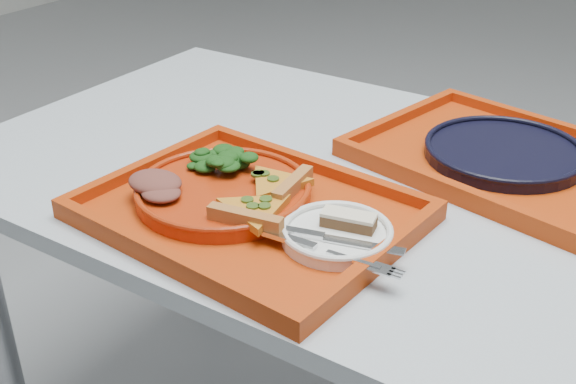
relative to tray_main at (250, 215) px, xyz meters
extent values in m
cube|color=#A1A9B5|center=(0.20, 0.20, -0.02)|extent=(1.60, 0.80, 0.03)
cylinder|color=gray|center=(-0.52, -0.12, -0.40)|extent=(0.05, 0.05, 0.72)
cylinder|color=gray|center=(-0.52, 0.52, -0.40)|extent=(0.05, 0.05, 0.72)
cube|color=#A73008|center=(0.00, 0.00, 0.00)|extent=(0.48, 0.39, 0.01)
cube|color=#A73008|center=(0.25, 0.38, 0.00)|extent=(0.51, 0.44, 0.01)
cylinder|color=#A5290B|center=(-0.05, 0.01, 0.02)|extent=(0.26, 0.26, 0.02)
cylinder|color=white|center=(0.14, 0.00, 0.01)|extent=(0.15, 0.15, 0.01)
cylinder|color=black|center=(0.25, 0.38, 0.01)|extent=(0.26, 0.26, 0.02)
ellipsoid|color=black|center=(-0.10, 0.07, 0.05)|extent=(0.09, 0.08, 0.04)
ellipsoid|color=brown|center=(-0.13, -0.05, 0.04)|extent=(0.09, 0.07, 0.03)
cube|color=#472617|center=(0.15, 0.02, 0.03)|extent=(0.08, 0.04, 0.02)
cube|color=beige|center=(0.15, 0.02, 0.04)|extent=(0.08, 0.04, 0.00)
cube|color=silver|center=(0.15, -0.02, 0.02)|extent=(0.18, 0.06, 0.01)
cube|color=silver|center=(0.16, -0.05, 0.02)|extent=(0.19, 0.03, 0.01)
camera|label=1|loc=(0.54, -0.72, 0.53)|focal=45.00mm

